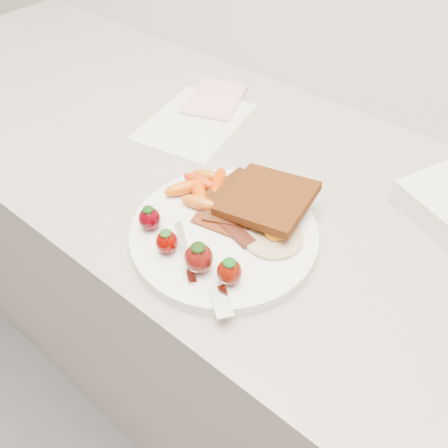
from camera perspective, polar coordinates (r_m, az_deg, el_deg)
The scene contains 11 objects.
counter at distance 1.07m, azimuth 4.13°, elevation -13.43°, with size 2.00×0.60×0.90m, color gray.
plate at distance 0.63m, azimuth 0.00°, elevation -1.20°, with size 0.27×0.27×0.02m, color white.
toast_lower at distance 0.66m, azimuth 2.52°, elevation 3.42°, with size 0.09×0.09×0.01m, color black.
toast_upper at distance 0.64m, azimuth 5.67°, elevation 3.37°, with size 0.12×0.12×0.01m, color black.
fried_egg at distance 0.61m, azimuth 6.45°, elevation -1.43°, with size 0.10×0.10×0.02m.
bacon_strips at distance 0.62m, azimuth 0.42°, elevation -0.08°, with size 0.10×0.06×0.01m.
baby_carrots at distance 0.68m, azimuth -2.98°, elevation 4.88°, with size 0.10×0.11×0.02m.
strawberries at distance 0.57m, azimuth -4.70°, elevation -3.23°, with size 0.18×0.05×0.05m.
fork at distance 0.57m, azimuth -3.09°, elevation -6.40°, with size 0.16×0.09×0.00m.
paper_sheet at distance 0.87m, azimuth -3.81°, elevation 13.23°, with size 0.17×0.22×0.00m, color white.
notepad at distance 0.93m, azimuth -1.16°, elevation 16.03°, with size 0.10×0.15×0.01m, color beige.
Camera 1 is at (0.28, 1.23, 1.37)m, focal length 35.00 mm.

